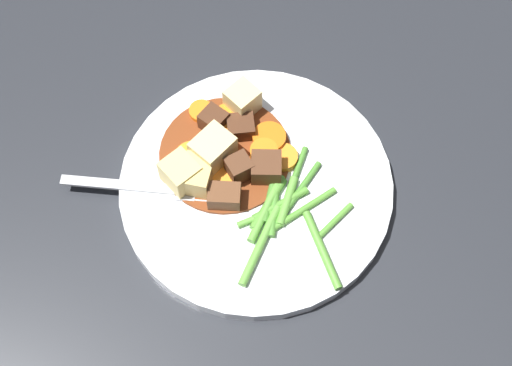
{
  "coord_description": "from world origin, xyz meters",
  "views": [
    {
      "loc": [
        -0.23,
        0.22,
        0.66
      ],
      "look_at": [
        0.0,
        0.0,
        0.01
      ],
      "focal_mm": 51.61,
      "sensor_mm": 36.0,
      "label": 1
    }
  ],
  "objects_px": {
    "potato_chunk_2": "(213,150)",
    "dinner_plate": "(256,186)",
    "meat_chunk_0": "(224,197)",
    "carrot_slice_3": "(201,112)",
    "carrot_slice_1": "(264,153)",
    "carrot_slice_5": "(229,120)",
    "meat_chunk_1": "(214,121)",
    "meat_chunk_4": "(241,128)",
    "potato_chunk_1": "(197,176)",
    "potato_chunk_0": "(242,101)",
    "carrot_slice_4": "(284,158)",
    "meat_chunk_3": "(239,169)",
    "fork": "(156,188)",
    "carrot_slice_0": "(223,172)",
    "carrot_slice_2": "(269,139)",
    "potato_chunk_3": "(181,173)",
    "carrot_slice_6": "(193,159)",
    "meat_chunk_2": "(269,170)"
  },
  "relations": [
    {
      "from": "carrot_slice_2",
      "to": "potato_chunk_1",
      "type": "bearing_deg",
      "value": 79.14
    },
    {
      "from": "carrot_slice_0",
      "to": "carrot_slice_4",
      "type": "bearing_deg",
      "value": -119.75
    },
    {
      "from": "carrot_slice_0",
      "to": "carrot_slice_2",
      "type": "distance_m",
      "value": 0.06
    },
    {
      "from": "meat_chunk_0",
      "to": "potato_chunk_3",
      "type": "bearing_deg",
      "value": 18.03
    },
    {
      "from": "carrot_slice_2",
      "to": "meat_chunk_3",
      "type": "relative_size",
      "value": 1.26
    },
    {
      "from": "carrot_slice_2",
      "to": "meat_chunk_0",
      "type": "xyz_separation_m",
      "value": [
        -0.02,
        0.08,
        0.0
      ]
    },
    {
      "from": "meat_chunk_2",
      "to": "fork",
      "type": "xyz_separation_m",
      "value": [
        0.07,
        0.09,
        -0.01
      ]
    },
    {
      "from": "potato_chunk_2",
      "to": "dinner_plate",
      "type": "bearing_deg",
      "value": -166.56
    },
    {
      "from": "potato_chunk_0",
      "to": "meat_chunk_1",
      "type": "height_order",
      "value": "potato_chunk_0"
    },
    {
      "from": "carrot_slice_6",
      "to": "fork",
      "type": "xyz_separation_m",
      "value": [
        0.0,
        0.05,
        -0.0
      ]
    },
    {
      "from": "carrot_slice_3",
      "to": "potato_chunk_1",
      "type": "distance_m",
      "value": 0.08
    },
    {
      "from": "meat_chunk_0",
      "to": "meat_chunk_4",
      "type": "relative_size",
      "value": 1.14
    },
    {
      "from": "carrot_slice_2",
      "to": "meat_chunk_4",
      "type": "bearing_deg",
      "value": 25.49
    },
    {
      "from": "potato_chunk_3",
      "to": "meat_chunk_1",
      "type": "height_order",
      "value": "potato_chunk_3"
    },
    {
      "from": "carrot_slice_4",
      "to": "meat_chunk_4",
      "type": "relative_size",
      "value": 1.09
    },
    {
      "from": "fork",
      "to": "carrot_slice_3",
      "type": "bearing_deg",
      "value": -70.2
    },
    {
      "from": "carrot_slice_2",
      "to": "meat_chunk_1",
      "type": "height_order",
      "value": "meat_chunk_1"
    },
    {
      "from": "potato_chunk_2",
      "to": "meat_chunk_3",
      "type": "height_order",
      "value": "potato_chunk_2"
    },
    {
      "from": "meat_chunk_4",
      "to": "carrot_slice_1",
      "type": "bearing_deg",
      "value": 176.32
    },
    {
      "from": "carrot_slice_4",
      "to": "meat_chunk_0",
      "type": "height_order",
      "value": "meat_chunk_0"
    },
    {
      "from": "carrot_slice_0",
      "to": "potato_chunk_3",
      "type": "xyz_separation_m",
      "value": [
        0.02,
        0.03,
        0.01
      ]
    },
    {
      "from": "dinner_plate",
      "to": "potato_chunk_0",
      "type": "distance_m",
      "value": 0.09
    },
    {
      "from": "potato_chunk_0",
      "to": "meat_chunk_3",
      "type": "bearing_deg",
      "value": 133.73
    },
    {
      "from": "potato_chunk_0",
      "to": "fork",
      "type": "relative_size",
      "value": 0.23
    },
    {
      "from": "carrot_slice_4",
      "to": "meat_chunk_3",
      "type": "distance_m",
      "value": 0.05
    },
    {
      "from": "potato_chunk_1",
      "to": "potato_chunk_2",
      "type": "relative_size",
      "value": 0.94
    },
    {
      "from": "carrot_slice_5",
      "to": "fork",
      "type": "relative_size",
      "value": 0.24
    },
    {
      "from": "carrot_slice_1",
      "to": "potato_chunk_1",
      "type": "distance_m",
      "value": 0.07
    },
    {
      "from": "meat_chunk_0",
      "to": "carrot_slice_3",
      "type": "bearing_deg",
      "value": -29.67
    },
    {
      "from": "potato_chunk_0",
      "to": "carrot_slice_4",
      "type": "bearing_deg",
      "value": 170.26
    },
    {
      "from": "dinner_plate",
      "to": "carrot_slice_5",
      "type": "height_order",
      "value": "carrot_slice_5"
    },
    {
      "from": "carrot_slice_2",
      "to": "carrot_slice_6",
      "type": "xyz_separation_m",
      "value": [
        0.04,
        0.07,
        -0.0
      ]
    },
    {
      "from": "potato_chunk_1",
      "to": "potato_chunk_0",
      "type": "bearing_deg",
      "value": -71.06
    },
    {
      "from": "carrot_slice_4",
      "to": "carrot_slice_1",
      "type": "bearing_deg",
      "value": 32.3
    },
    {
      "from": "carrot_slice_5",
      "to": "meat_chunk_0",
      "type": "xyz_separation_m",
      "value": [
        -0.06,
        0.06,
        0.0
      ]
    },
    {
      "from": "carrot_slice_6",
      "to": "meat_chunk_1",
      "type": "xyz_separation_m",
      "value": [
        0.01,
        -0.04,
        0.01
      ]
    },
    {
      "from": "carrot_slice_1",
      "to": "carrot_slice_5",
      "type": "height_order",
      "value": "carrot_slice_1"
    },
    {
      "from": "carrot_slice_3",
      "to": "meat_chunk_1",
      "type": "relative_size",
      "value": 1.04
    },
    {
      "from": "potato_chunk_0",
      "to": "potato_chunk_3",
      "type": "height_order",
      "value": "same"
    },
    {
      "from": "potato_chunk_1",
      "to": "fork",
      "type": "distance_m",
      "value": 0.04
    },
    {
      "from": "potato_chunk_1",
      "to": "carrot_slice_1",
      "type": "bearing_deg",
      "value": -109.87
    },
    {
      "from": "dinner_plate",
      "to": "potato_chunk_0",
      "type": "relative_size",
      "value": 8.27
    },
    {
      "from": "carrot_slice_5",
      "to": "potato_chunk_1",
      "type": "xyz_separation_m",
      "value": [
        -0.03,
        0.07,
        0.01
      ]
    },
    {
      "from": "carrot_slice_2",
      "to": "carrot_slice_6",
      "type": "bearing_deg",
      "value": 62.03
    },
    {
      "from": "carrot_slice_0",
      "to": "potato_chunk_1",
      "type": "xyz_separation_m",
      "value": [
        0.01,
        0.02,
        0.01
      ]
    },
    {
      "from": "meat_chunk_2",
      "to": "fork",
      "type": "height_order",
      "value": "meat_chunk_2"
    },
    {
      "from": "dinner_plate",
      "to": "carrot_slice_3",
      "type": "xyz_separation_m",
      "value": [
        0.1,
        -0.02,
        0.01
      ]
    },
    {
      "from": "meat_chunk_1",
      "to": "meat_chunk_4",
      "type": "height_order",
      "value": "meat_chunk_1"
    },
    {
      "from": "carrot_slice_0",
      "to": "carrot_slice_6",
      "type": "relative_size",
      "value": 0.86
    },
    {
      "from": "potato_chunk_0",
      "to": "meat_chunk_0",
      "type": "height_order",
      "value": "potato_chunk_0"
    }
  ]
}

